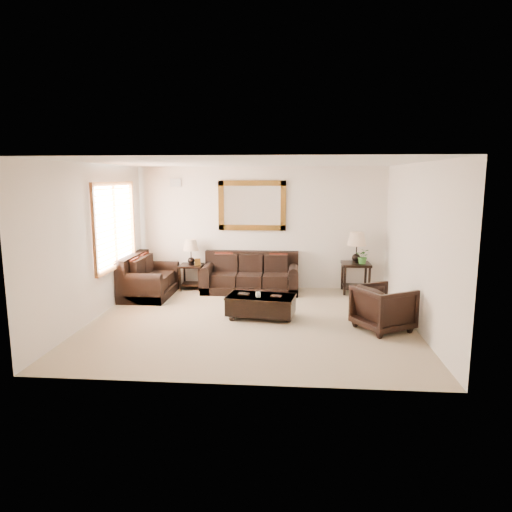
# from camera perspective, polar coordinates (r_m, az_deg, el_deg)

# --- Properties ---
(room) EXTENTS (5.51, 5.01, 2.71)m
(room) POSITION_cam_1_polar(r_m,az_deg,el_deg) (7.72, -0.70, 1.52)
(room) COLOR tan
(room) RESTS_ON ground
(window) EXTENTS (0.07, 1.96, 1.66)m
(window) POSITION_cam_1_polar(r_m,az_deg,el_deg) (9.21, -17.17, 3.67)
(window) COLOR white
(window) RESTS_ON room
(mirror) EXTENTS (1.50, 0.06, 1.10)m
(mirror) POSITION_cam_1_polar(r_m,az_deg,el_deg) (10.13, -0.50, 6.32)
(mirror) COLOR #4C2C0F
(mirror) RESTS_ON room
(air_vent) EXTENTS (0.25, 0.02, 0.18)m
(air_vent) POSITION_cam_1_polar(r_m,az_deg,el_deg) (10.42, -10.01, 9.02)
(air_vent) COLOR #999999
(air_vent) RESTS_ON room
(sofa) EXTENTS (2.07, 0.89, 0.85)m
(sofa) POSITION_cam_1_polar(r_m,az_deg,el_deg) (9.97, -0.68, -2.69)
(sofa) COLOR black
(sofa) RESTS_ON room
(loveseat) EXTENTS (0.92, 1.54, 0.87)m
(loveseat) POSITION_cam_1_polar(r_m,az_deg,el_deg) (9.87, -13.44, -3.02)
(loveseat) COLOR black
(loveseat) RESTS_ON room
(end_table_left) EXTENTS (0.50, 0.50, 1.11)m
(end_table_left) POSITION_cam_1_polar(r_m,az_deg,el_deg) (10.21, -8.11, -0.11)
(end_table_left) COLOR black
(end_table_left) RESTS_ON room
(end_table_right) EXTENTS (0.60, 0.60, 1.32)m
(end_table_right) POSITION_cam_1_polar(r_m,az_deg,el_deg) (9.99, 12.43, 0.32)
(end_table_right) COLOR black
(end_table_right) RESTS_ON room
(coffee_table) EXTENTS (1.26, 0.80, 0.50)m
(coffee_table) POSITION_cam_1_polar(r_m,az_deg,el_deg) (8.11, 0.63, -6.03)
(coffee_table) COLOR black
(coffee_table) RESTS_ON room
(armchair) EXTENTS (1.03, 1.05, 0.81)m
(armchair) POSITION_cam_1_polar(r_m,az_deg,el_deg) (7.72, 15.66, -6.02)
(armchair) COLOR black
(armchair) RESTS_ON floor
(potted_plant) EXTENTS (0.38, 0.40, 0.26)m
(potted_plant) POSITION_cam_1_polar(r_m,az_deg,el_deg) (9.91, 13.25, -0.24)
(potted_plant) COLOR #2D6121
(potted_plant) RESTS_ON end_table_right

